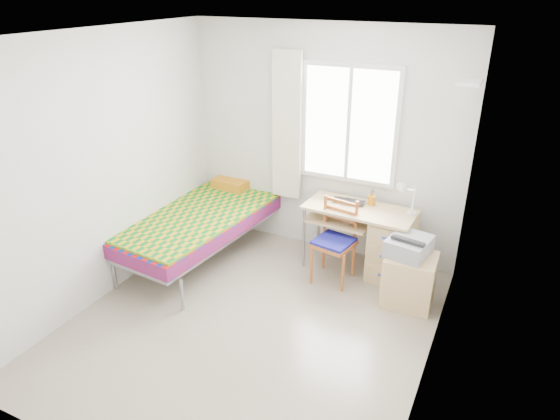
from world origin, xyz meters
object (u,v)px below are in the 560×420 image
object	(u,v)px
bed	(205,216)
chair	(336,236)
desk	(386,242)
cabinet	(409,280)
printer	(409,246)

from	to	relation	value
bed	chair	xyz separation A→B (m)	(1.57, 0.13, 0.04)
desk	cabinet	size ratio (longest dim) A/B	2.29
bed	desk	distance (m)	2.08
chair	cabinet	world-z (taller)	chair
chair	cabinet	xyz separation A→B (m)	(0.82, -0.13, -0.24)
desk	printer	size ratio (longest dim) A/B	2.52
bed	cabinet	xyz separation A→B (m)	(2.39, -0.00, -0.21)
cabinet	chair	bearing A→B (deg)	168.68
printer	chair	bearing A→B (deg)	-176.44
chair	printer	xyz separation A→B (m)	(0.78, -0.09, 0.12)
desk	printer	distance (m)	0.54
chair	cabinet	bearing A→B (deg)	1.53
chair	desk	bearing A→B (deg)	42.64
printer	cabinet	bearing A→B (deg)	-30.18
cabinet	printer	size ratio (longest dim) A/B	1.10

